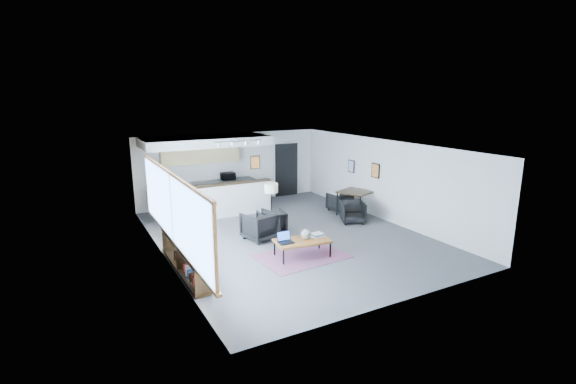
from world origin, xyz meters
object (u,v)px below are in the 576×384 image
ceramic_pot (306,234)px  coffee_table (302,241)px  dining_chair_far (340,202)px  floor_lamp (271,190)px  armchair_right (272,221)px  dining_chair_near (353,213)px  laptop (285,239)px  dining_table (355,193)px  armchair_left (260,225)px  microwave (228,175)px  book_stack (317,235)px

ceramic_pot → coffee_table: bearing=171.8°
dining_chair_far → floor_lamp: bearing=6.4°
armchair_right → dining_chair_near: size_ratio=1.18×
laptop → dining_table: dining_table is taller
laptop → dining_table: (3.91, 2.28, 0.24)m
ceramic_pot → dining_table: dining_table is taller
armchair_left → microwave: 4.12m
ceramic_pot → floor_lamp: floor_lamp is taller
dining_chair_near → laptop: bearing=-129.6°
floor_lamp → microwave: floor_lamp is taller
book_stack → laptop: bearing=177.4°
dining_table → dining_chair_far: bearing=103.6°
armchair_left → floor_lamp: floor_lamp is taller
ceramic_pot → dining_table: size_ratio=0.20×
ceramic_pot → dining_chair_far: (3.20, 3.03, -0.27)m
laptop → dining_table: bearing=31.8°
coffee_table → dining_chair_far: 4.46m
dining_chair_near → microwave: 4.86m
laptop → armchair_left: bearing=89.2°
laptop → floor_lamp: 2.48m
laptop → armchair_right: (0.58, 1.89, -0.14)m
armchair_right → microwave: microwave is taller
dining_table → ceramic_pot: bearing=-144.9°
ceramic_pot → armchair_left: 1.76m
laptop → microwave: microwave is taller
coffee_table → microwave: microwave is taller
armchair_right → dining_chair_far: (3.17, 1.05, -0.07)m
coffee_table → microwave: (0.20, 5.69, 0.69)m
laptop → dining_table: 4.53m
coffee_table → dining_chair_near: bearing=37.5°
armchair_left → floor_lamp: size_ratio=0.61×
coffee_table → book_stack: size_ratio=3.98×
coffee_table → armchair_right: armchair_right is taller
floor_lamp → dining_table: floor_lamp is taller
coffee_table → dining_chair_near: (2.86, 1.71, -0.09)m
armchair_right → dining_chair_near: bearing=-178.0°
armchair_left → dining_chair_far: armchair_left is taller
dining_chair_near → dining_chair_far: size_ratio=1.04×
dining_chair_near → coffee_table: bearing=-125.0°
coffee_table → armchair_left: 1.72m
book_stack → dining_chair_near: dining_chair_near is taller
armchair_left → microwave: microwave is taller
armchair_right → floor_lamp: floor_lamp is taller
coffee_table → dining_chair_near: dining_chair_near is taller
book_stack → dining_table: size_ratio=0.28×
book_stack → microwave: bearing=92.6°
book_stack → dining_chair_far: 4.12m
ceramic_pot → dining_chair_near: size_ratio=0.41×
laptop → microwave: (0.66, 5.62, 0.58)m
dining_chair_far → microwave: size_ratio=1.25×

